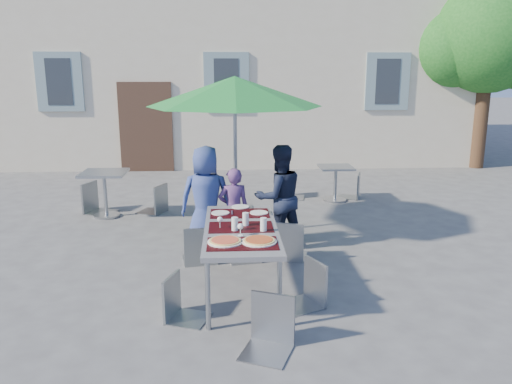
{
  "coord_description": "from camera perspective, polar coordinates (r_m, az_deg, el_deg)",
  "views": [
    {
      "loc": [
        0.01,
        -5.01,
        2.4
      ],
      "look_at": [
        0.36,
        1.14,
        0.93
      ],
      "focal_mm": 35.0,
      "sensor_mm": 36.0,
      "label": 1
    }
  ],
  "objects": [
    {
      "name": "tree",
      "position": [
        14.17,
        25.19,
        15.64
      ],
      "size": [
        3.6,
        3.0,
        4.7
      ],
      "color": "#3F2A1B",
      "rests_on": "ground"
    },
    {
      "name": "ground",
      "position": [
        5.55,
        -3.11,
        -12.22
      ],
      "size": [
        90.0,
        90.0,
        0.0
      ],
      "primitive_type": "plane",
      "color": "#49484B",
      "rests_on": "ground"
    },
    {
      "name": "place_settings",
      "position": [
        6.12,
        -1.82,
        -2.14
      ],
      "size": [
        0.73,
        0.51,
        0.01
      ],
      "color": "white",
      "rests_on": "dining_table"
    },
    {
      "name": "glassware",
      "position": [
        5.39,
        -1.35,
        -3.54
      ],
      "size": [
        0.53,
        0.41,
        0.15
      ],
      "color": "silver",
      "rests_on": "dining_table"
    },
    {
      "name": "bg_chair_l_1",
      "position": [
        9.78,
        3.7,
        2.62
      ],
      "size": [
        0.51,
        0.51,
        0.98
      ],
      "color": "gray",
      "rests_on": "ground"
    },
    {
      "name": "chair_4",
      "position": [
        5.28,
        6.02,
        -7.47
      ],
      "size": [
        0.53,
        0.53,
        0.9
      ],
      "color": "#90959C",
      "rests_on": "ground"
    },
    {
      "name": "chair_2",
      "position": [
        6.5,
        3.72,
        -2.79
      ],
      "size": [
        0.55,
        0.56,
        1.0
      ],
      "color": "#94999F",
      "rests_on": "ground"
    },
    {
      "name": "dining_table",
      "position": [
        5.52,
        -1.73,
        -4.59
      ],
      "size": [
        0.8,
        1.85,
        0.76
      ],
      "color": "#4E4E53",
      "rests_on": "ground"
    },
    {
      "name": "child_0",
      "position": [
        6.86,
        -5.72,
        -0.76
      ],
      "size": [
        0.73,
        0.49,
        1.46
      ],
      "primitive_type": "imported",
      "rotation": [
        0.0,
        0.0,
        3.1
      ],
      "color": "navy",
      "rests_on": "ground"
    },
    {
      "name": "bg_chair_r_1",
      "position": [
        9.94,
        11.15,
        2.34
      ],
      "size": [
        0.52,
        0.51,
        0.92
      ],
      "color": "gray",
      "rests_on": "ground"
    },
    {
      "name": "child_2",
      "position": [
        6.9,
        2.66,
        -0.6
      ],
      "size": [
        0.8,
        0.61,
        1.46
      ],
      "primitive_type": "imported",
      "rotation": [
        0.0,
        0.0,
        3.45
      ],
      "color": "#171D33",
      "rests_on": "ground"
    },
    {
      "name": "chair_0",
      "position": [
        6.39,
        -6.49,
        -3.35
      ],
      "size": [
        0.49,
        0.5,
        0.96
      ],
      "color": "gray",
      "rests_on": "ground"
    },
    {
      "name": "child_1",
      "position": [
        6.84,
        -2.57,
        -2.03
      ],
      "size": [
        0.45,
        0.33,
        1.16
      ],
      "primitive_type": "imported",
      "rotation": [
        0.0,
        0.0,
        3.26
      ],
      "color": "#5D3771",
      "rests_on": "ground"
    },
    {
      "name": "chair_1",
      "position": [
        6.42,
        -1.27,
        -3.57
      ],
      "size": [
        0.46,
        0.47,
        0.9
      ],
      "color": "gray",
      "rests_on": "ground"
    },
    {
      "name": "patio_umbrella",
      "position": [
        7.29,
        -2.45,
        11.26
      ],
      "size": [
        2.55,
        2.55,
        2.36
      ],
      "color": "#A0A2A7",
      "rests_on": "ground"
    },
    {
      "name": "chair_3",
      "position": [
        5.03,
        -8.77,
        -9.1
      ],
      "size": [
        0.48,
        0.48,
        0.85
      ],
      "color": "#90979C",
      "rests_on": "ground"
    },
    {
      "name": "cafe_table_1",
      "position": [
        9.66,
        9.07,
        1.51
      ],
      "size": [
        0.63,
        0.63,
        0.68
      ],
      "color": "#A0A2A7",
      "rests_on": "ground"
    },
    {
      "name": "bg_chair_r_0",
      "position": [
        8.86,
        -11.44,
        1.19
      ],
      "size": [
        0.57,
        0.56,
        0.96
      ],
      "color": "gray",
      "rests_on": "ground"
    },
    {
      "name": "bg_chair_l_0",
      "position": [
        9.16,
        -18.06,
        1.4
      ],
      "size": [
        0.58,
        0.58,
        1.02
      ],
      "color": "gray",
      "rests_on": "ground"
    },
    {
      "name": "pizza_near_right",
      "position": [
        5.01,
        0.35,
        -5.58
      ],
      "size": [
        0.36,
        0.36,
        0.03
      ],
      "color": "white",
      "rests_on": "dining_table"
    },
    {
      "name": "chair_5",
      "position": [
        4.44,
        1.59,
        -11.39
      ],
      "size": [
        0.53,
        0.54,
        0.92
      ],
      "color": "gray",
      "rests_on": "ground"
    },
    {
      "name": "pizza_near_left",
      "position": [
        5.01,
        -3.56,
        -5.6
      ],
      "size": [
        0.35,
        0.35,
        0.03
      ],
      "color": "white",
      "rests_on": "dining_table"
    },
    {
      "name": "cafe_table_0",
      "position": [
        8.83,
        -16.91,
        0.73
      ],
      "size": [
        0.73,
        0.73,
        0.79
      ],
      "color": "#A0A2A7",
      "rests_on": "ground"
    }
  ]
}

